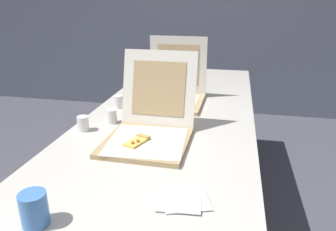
{
  "coord_description": "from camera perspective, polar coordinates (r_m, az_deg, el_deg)",
  "views": [
    {
      "loc": [
        0.33,
        -0.96,
        1.36
      ],
      "look_at": [
        0.02,
        0.49,
        0.8
      ],
      "focal_mm": 34.1,
      "sensor_mm": 36.0,
      "label": 1
    }
  ],
  "objects": [
    {
      "name": "cup_printed_front",
      "position": [
        1.01,
        -22.81,
        -15.17
      ],
      "size": [
        0.08,
        0.08,
        0.1
      ],
      "primitive_type": "cylinder",
      "color": "#477FCC",
      "rests_on": "table"
    },
    {
      "name": "cup_white_far",
      "position": [
        2.21,
        -2.68,
        5.26
      ],
      "size": [
        0.06,
        0.06,
        0.07
      ],
      "primitive_type": "cylinder",
      "color": "white",
      "rests_on": "table"
    },
    {
      "name": "table",
      "position": [
        1.8,
        0.6,
        -1.03
      ],
      "size": [
        0.9,
        2.46,
        0.74
      ],
      "color": "beige",
      "rests_on": "ground"
    },
    {
      "name": "pizza_box_front",
      "position": [
        1.44,
        -3.4,
        -2.45
      ],
      "size": [
        0.37,
        0.47,
        0.37
      ],
      "rotation": [
        0.0,
        0.0,
        -0.01
      ],
      "color": "tan",
      "rests_on": "table"
    },
    {
      "name": "cup_white_near_center",
      "position": [
        1.67,
        -10.09,
        -0.15
      ],
      "size": [
        0.06,
        0.06,
        0.07
      ],
      "primitive_type": "cylinder",
      "color": "white",
      "rests_on": "table"
    },
    {
      "name": "pizza_box_middle",
      "position": [
        1.97,
        1.0,
        3.98
      ],
      "size": [
        0.37,
        0.37,
        0.39
      ],
      "rotation": [
        0.0,
        0.0,
        -0.02
      ],
      "color": "tan",
      "rests_on": "table"
    },
    {
      "name": "cup_white_near_left",
      "position": [
        1.6,
        -14.94,
        -1.4
      ],
      "size": [
        0.06,
        0.06,
        0.07
      ],
      "primitive_type": "cylinder",
      "color": "white",
      "rests_on": "table"
    },
    {
      "name": "napkin_pile",
      "position": [
        1.06,
        2.44,
        -14.7
      ],
      "size": [
        0.19,
        0.19,
        0.01
      ],
      "color": "white",
      "rests_on": "table"
    },
    {
      "name": "cup_white_mid",
      "position": [
        1.9,
        -8.89,
        2.43
      ],
      "size": [
        0.06,
        0.06,
        0.07
      ],
      "primitive_type": "cylinder",
      "color": "white",
      "rests_on": "table"
    },
    {
      "name": "wall_back",
      "position": [
        3.92,
        7.6,
        19.44
      ],
      "size": [
        10.0,
        0.1,
        2.6
      ],
      "primitive_type": "cube",
      "color": "slate",
      "rests_on": "ground"
    }
  ]
}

